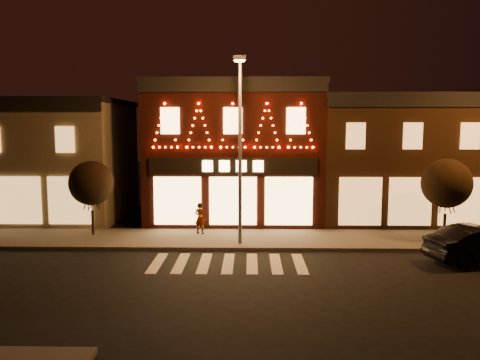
{
  "coord_description": "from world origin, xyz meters",
  "views": [
    {
      "loc": [
        0.87,
        -15.65,
        5.83
      ],
      "look_at": [
        0.49,
        4.0,
        3.53
      ],
      "focal_mm": 36.0,
      "sensor_mm": 36.0,
      "label": 1
    }
  ],
  "objects": [
    {
      "name": "ground",
      "position": [
        0.0,
        0.0,
        0.0
      ],
      "size": [
        120.0,
        120.0,
        0.0
      ],
      "primitive_type": "plane",
      "color": "black",
      "rests_on": "ground"
    },
    {
      "name": "sidewalk_far",
      "position": [
        2.0,
        8.0,
        0.07
      ],
      "size": [
        44.0,
        4.0,
        0.15
      ],
      "primitive_type": "cube",
      "color": "#47423D",
      "rests_on": "ground"
    },
    {
      "name": "building_left",
      "position": [
        -13.0,
        13.99,
        3.66
      ],
      "size": [
        12.2,
        8.28,
        7.3
      ],
      "color": "#675F49",
      "rests_on": "ground"
    },
    {
      "name": "building_pulp",
      "position": [
        0.0,
        13.98,
        4.16
      ],
      "size": [
        10.2,
        8.34,
        8.3
      ],
      "color": "black",
      "rests_on": "ground"
    },
    {
      "name": "building_right_a",
      "position": [
        9.5,
        13.99,
        3.76
      ],
      "size": [
        9.2,
        8.28,
        7.5
      ],
      "color": "#382313",
      "rests_on": "ground"
    },
    {
      "name": "streetlamp_mid",
      "position": [
        0.44,
        6.6,
        5.21
      ],
      "size": [
        0.54,
        1.96,
        8.62
      ],
      "rotation": [
        0.0,
        0.0,
        -0.01
      ],
      "color": "#59595E",
      "rests_on": "sidewalk_far"
    },
    {
      "name": "tree_left",
      "position": [
        -7.2,
        8.58,
        2.82
      ],
      "size": [
        2.28,
        2.28,
        3.82
      ],
      "rotation": [
        0.0,
        0.0,
        -0.17
      ],
      "color": "black",
      "rests_on": "sidewalk_far"
    },
    {
      "name": "tree_right",
      "position": [
        10.47,
        7.7,
        2.95
      ],
      "size": [
        2.4,
        2.4,
        4.01
      ],
      "rotation": [
        0.0,
        0.0,
        0.2
      ],
      "color": "black",
      "rests_on": "sidewalk_far"
    },
    {
      "name": "pedestrian",
      "position": [
        -1.67,
        8.86,
        0.97
      ],
      "size": [
        0.69,
        0.57,
        1.63
      ],
      "primitive_type": "imported",
      "rotation": [
        0.0,
        0.0,
        2.79
      ],
      "color": "gray",
      "rests_on": "sidewalk_far"
    }
  ]
}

